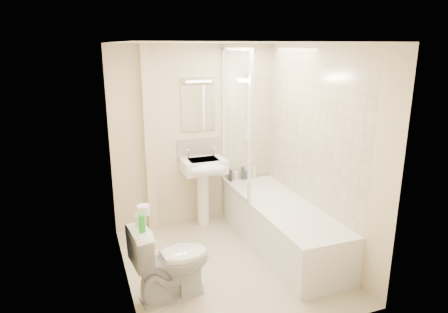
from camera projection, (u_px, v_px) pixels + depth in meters
name	position (u px, v px, depth m)	size (l,w,h in m)	color
floor	(228.00, 264.00, 4.49)	(2.50, 2.50, 0.00)	#C5B59B
wall_back	(195.00, 137.00, 5.30)	(2.20, 0.02, 2.40)	beige
wall_left	(121.00, 173.00, 3.80)	(0.02, 2.50, 2.40)	beige
wall_right	(319.00, 152.00, 4.54)	(0.02, 2.50, 2.40)	beige
ceiling	(229.00, 42.00, 3.85)	(2.20, 2.50, 0.02)	white
tile_back	(247.00, 117.00, 5.48)	(0.70, 0.01, 1.75)	beige
tile_right	(311.00, 130.00, 4.62)	(0.01, 2.10, 1.75)	beige
pipe_boxing	(149.00, 142.00, 5.04)	(0.12, 0.12, 2.40)	beige
splashback	(199.00, 149.00, 5.35)	(0.60, 0.01, 0.30)	beige
mirror	(198.00, 108.00, 5.20)	(0.46, 0.01, 0.60)	white
strip_light	(198.00, 80.00, 5.08)	(0.42, 0.07, 0.07)	silver
bathtub	(281.00, 224.00, 4.81)	(0.70, 2.10, 0.55)	white
shower_screen	(236.00, 122.00, 4.96)	(0.04, 0.92, 1.80)	white
shower_fixture	(249.00, 109.00, 5.40)	(0.10, 0.16, 0.99)	white
pedestal_sink	(204.00, 174.00, 5.22)	(0.55, 0.50, 1.07)	white
bottle_black_a	(230.00, 176.00, 5.53)	(0.06, 0.06, 0.16)	black
bottle_white_a	(236.00, 176.00, 5.56)	(0.06, 0.06, 0.13)	silver
bottle_black_b	(243.00, 173.00, 5.59)	(0.05, 0.05, 0.19)	black
bottle_blue	(247.00, 175.00, 5.62)	(0.05, 0.05, 0.12)	navy
bottle_cream	(254.00, 173.00, 5.65)	(0.06, 0.06, 0.17)	beige
toilet	(171.00, 260.00, 3.83)	(0.80, 0.52, 0.77)	white
toilet_roll_lower	(140.00, 220.00, 3.69)	(0.10, 0.10, 0.10)	white
toilet_roll_upper	(143.00, 210.00, 3.67)	(0.12, 0.12, 0.09)	white
green_bottle	(142.00, 223.00, 3.54)	(0.06, 0.06, 0.16)	green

